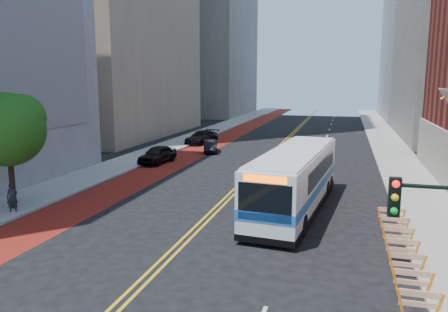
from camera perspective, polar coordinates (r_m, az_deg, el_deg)
name	(u,v)px	position (r m, az deg, el deg)	size (l,w,h in m)	color
ground	(147,278)	(17.68, -10.04, -15.40)	(160.00, 160.00, 0.00)	black
sidewalk_left	(166,148)	(48.85, -7.62, 1.08)	(4.00, 140.00, 0.15)	gray
sidewalk_right	(396,158)	(45.23, 21.59, -0.25)	(4.00, 140.00, 0.15)	gray
bus_lane_paint	(199,150)	(47.47, -3.28, 0.80)	(3.60, 140.00, 0.01)	maroon
center_line_inner	(271,153)	(45.56, 6.19, 0.38)	(0.14, 140.00, 0.01)	gold
center_line_outer	(275,153)	(45.50, 6.64, 0.35)	(0.14, 140.00, 0.01)	gold
lane_dashes	(324,144)	(52.93, 12.95, 1.52)	(0.14, 98.20, 0.01)	silver
construction_barriers	(404,254)	(19.21, 22.50, -11.73)	(1.42, 10.91, 1.00)	orange
street_tree	(9,127)	(27.54, -26.30, 3.47)	(4.20, 4.20, 6.70)	black
traffic_signal	(442,242)	(11.71, 26.55, -10.07)	(2.21, 0.34, 5.07)	black
transit_bus	(296,178)	(25.74, 9.36, -2.90)	(4.11, 13.19, 3.57)	silver
car_a	(158,154)	(40.25, -8.68, 0.20)	(1.89, 4.69, 1.60)	black
car_b	(211,146)	(45.88, -1.77, 1.31)	(1.38, 3.94, 1.30)	black
car_c	(202,137)	(52.00, -2.93, 2.46)	(2.15, 5.29, 1.54)	black
pedestrian	(12,198)	(27.40, -25.92, -4.92)	(0.60, 0.39, 1.64)	black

